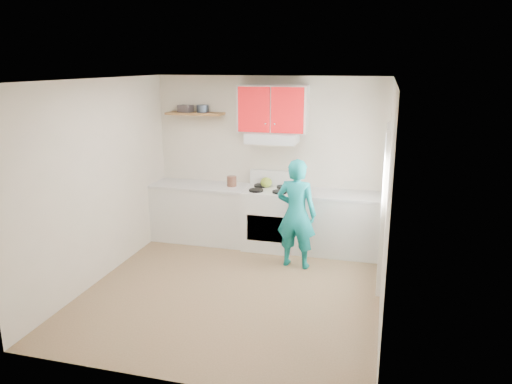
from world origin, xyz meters
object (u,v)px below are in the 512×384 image
(kettle, at_px, (266,182))
(person, at_px, (296,214))
(crock, at_px, (232,182))
(tin, at_px, (203,109))
(stove, at_px, (270,218))

(kettle, height_order, person, person)
(kettle, relative_size, crock, 1.02)
(tin, xyz_separation_m, kettle, (1.04, -0.06, -1.10))
(tin, xyz_separation_m, crock, (0.50, -0.14, -1.11))
(crock, bearing_deg, stove, -4.62)
(stove, height_order, crock, crock)
(crock, distance_m, person, 1.35)
(stove, height_order, tin, tin)
(crock, bearing_deg, kettle, 7.97)
(kettle, xyz_separation_m, person, (0.61, -0.76, -0.23))
(stove, relative_size, crock, 5.12)
(stove, distance_m, person, 0.88)
(kettle, distance_m, crock, 0.54)
(kettle, bearing_deg, crock, 178.28)
(stove, relative_size, person, 0.60)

